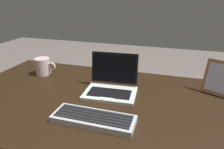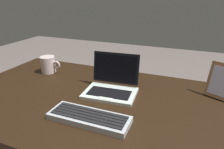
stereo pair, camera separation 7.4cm
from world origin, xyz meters
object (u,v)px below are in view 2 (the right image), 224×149
object	(u,v)px
external_keyboard	(89,118)
photo_frame	(224,82)
laptop_front	(112,86)
coffee_mug	(48,64)

from	to	relation	value
external_keyboard	photo_frame	bearing A→B (deg)	38.25
laptop_front	coffee_mug	distance (m)	0.50
laptop_front	photo_frame	bearing A→B (deg)	14.80
coffee_mug	laptop_front	bearing A→B (deg)	-13.23
photo_frame	laptop_front	bearing A→B (deg)	-165.20
external_keyboard	photo_frame	xyz separation A→B (m)	(0.51, 0.40, 0.07)
photo_frame	coffee_mug	world-z (taller)	photo_frame
laptop_front	external_keyboard	world-z (taller)	laptop_front
photo_frame	external_keyboard	bearing A→B (deg)	-141.75
laptop_front	external_keyboard	size ratio (longest dim) A/B	0.81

